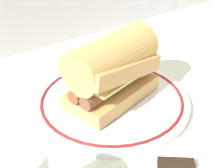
# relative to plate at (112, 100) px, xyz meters

# --- Properties ---
(ground_plane) EXTENTS (1.50, 1.50, 0.00)m
(ground_plane) POSITION_rel_plate_xyz_m (0.02, -0.02, -0.01)
(ground_plane) COLOR silver
(plate) EXTENTS (0.30, 0.30, 0.01)m
(plate) POSITION_rel_plate_xyz_m (0.00, 0.00, 0.00)
(plate) COLOR white
(plate) RESTS_ON ground_plane
(sausage_sandwich) EXTENTS (0.20, 0.13, 0.13)m
(sausage_sandwich) POSITION_rel_plate_xyz_m (-0.00, 0.00, 0.07)
(sausage_sandwich) COLOR tan
(sausage_sandwich) RESTS_ON plate
(butter_knife) EXTENTS (0.13, 0.11, 0.01)m
(butter_knife) POSITION_rel_plate_xyz_m (0.01, -0.21, -0.00)
(butter_knife) COLOR silver
(butter_knife) RESTS_ON ground_plane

